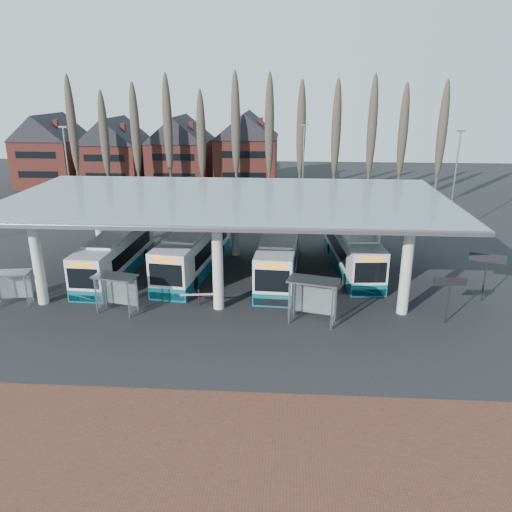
# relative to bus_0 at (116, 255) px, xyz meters

# --- Properties ---
(ground) EXTENTS (140.00, 140.00, 0.00)m
(ground) POSITION_rel_bus_0_xyz_m (8.88, -8.51, -1.51)
(ground) COLOR black
(ground) RESTS_ON ground
(brick_strip) EXTENTS (70.00, 10.00, 0.03)m
(brick_strip) POSITION_rel_bus_0_xyz_m (8.88, -20.51, -1.49)
(brick_strip) COLOR #562F22
(brick_strip) RESTS_ON ground
(station_canopy) EXTENTS (32.00, 16.00, 6.34)m
(station_canopy) POSITION_rel_bus_0_xyz_m (8.88, -0.51, 4.17)
(station_canopy) COLOR beige
(station_canopy) RESTS_ON ground
(poplar_row) EXTENTS (45.10, 1.10, 14.50)m
(poplar_row) POSITION_rel_bus_0_xyz_m (8.88, 24.49, 7.27)
(poplar_row) COLOR #473D33
(poplar_row) RESTS_ON ground
(townhouse_row) EXTENTS (36.80, 10.30, 12.25)m
(townhouse_row) POSITION_rel_bus_0_xyz_m (-6.87, 35.49, 4.43)
(townhouse_row) COLOR maroon
(townhouse_row) RESTS_ON ground
(lamp_post_a) EXTENTS (0.80, 0.16, 10.17)m
(lamp_post_a) POSITION_rel_bus_0_xyz_m (-9.12, 13.49, 3.83)
(lamp_post_a) COLOR slate
(lamp_post_a) RESTS_ON ground
(lamp_post_b) EXTENTS (0.80, 0.16, 10.17)m
(lamp_post_b) POSITION_rel_bus_0_xyz_m (14.88, 17.49, 3.83)
(lamp_post_b) COLOR slate
(lamp_post_b) RESTS_ON ground
(lamp_post_c) EXTENTS (0.80, 0.16, 10.17)m
(lamp_post_c) POSITION_rel_bus_0_xyz_m (28.88, 11.49, 3.83)
(lamp_post_c) COLOR slate
(lamp_post_c) RESTS_ON ground
(bus_0) EXTENTS (3.02, 11.63, 3.20)m
(bus_0) POSITION_rel_bus_0_xyz_m (0.00, 0.00, 0.00)
(bus_0) COLOR silver
(bus_0) RESTS_ON ground
(bus_1) EXTENTS (4.29, 12.82, 3.49)m
(bus_1) POSITION_rel_bus_0_xyz_m (6.03, 1.09, 0.14)
(bus_1) COLOR silver
(bus_1) RESTS_ON ground
(bus_2) EXTENTS (3.39, 12.44, 3.42)m
(bus_2) POSITION_rel_bus_0_xyz_m (12.78, 0.52, 0.10)
(bus_2) COLOR silver
(bus_2) RESTS_ON ground
(bus_3) EXTENTS (3.66, 12.10, 3.31)m
(bus_3) POSITION_rel_bus_0_xyz_m (18.54, 2.40, 0.05)
(bus_3) COLOR silver
(bus_3) RESTS_ON ground
(shelter_0) EXTENTS (2.72, 1.68, 2.36)m
(shelter_0) POSITION_rel_bus_0_xyz_m (-4.98, -6.30, 0.21)
(shelter_0) COLOR gray
(shelter_0) RESTS_ON ground
(shelter_1) EXTENTS (2.97, 1.94, 2.54)m
(shelter_1) POSITION_rel_bus_0_xyz_m (2.42, -6.93, 0.34)
(shelter_1) COLOR gray
(shelter_1) RESTS_ON ground
(shelter_2) EXTENTS (3.37, 2.27, 2.86)m
(shelter_2) POSITION_rel_bus_0_xyz_m (15.01, -7.59, 0.57)
(shelter_2) COLOR gray
(shelter_2) RESTS_ON ground
(info_sign_0) EXTENTS (2.03, 0.25, 3.02)m
(info_sign_0) POSITION_rel_bus_0_xyz_m (23.27, -7.27, 1.02)
(info_sign_0) COLOR black
(info_sign_0) RESTS_ON ground
(info_sign_1) EXTENTS (2.22, 0.88, 3.43)m
(info_sign_1) POSITION_rel_bus_0_xyz_m (26.71, -3.77, 1.37)
(info_sign_1) COLOR black
(info_sign_1) RESTS_ON ground
(barrier) EXTENTS (2.26, 0.75, 1.13)m
(barrier) POSITION_rel_bus_0_xyz_m (7.48, -6.00, -0.63)
(barrier) COLOR black
(barrier) RESTS_ON ground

